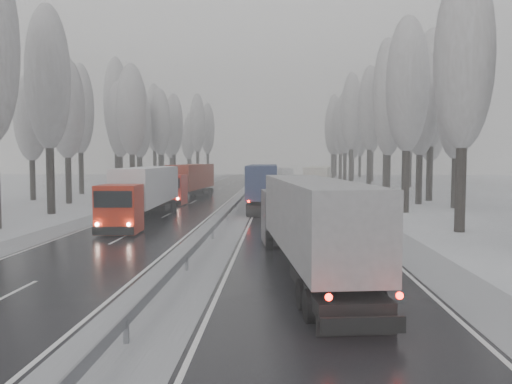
# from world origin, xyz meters

# --- Properties ---
(ground) EXTENTS (260.00, 260.00, 0.00)m
(ground) POSITION_xyz_m (0.00, 0.00, 0.00)
(ground) COLOR silver
(ground) RESTS_ON ground
(carriageway_right) EXTENTS (7.50, 200.00, 0.03)m
(carriageway_right) POSITION_xyz_m (5.25, 30.00, 0.01)
(carriageway_right) COLOR black
(carriageway_right) RESTS_ON ground
(carriageway_left) EXTENTS (7.50, 200.00, 0.03)m
(carriageway_left) POSITION_xyz_m (-5.25, 30.00, 0.01)
(carriageway_left) COLOR black
(carriageway_left) RESTS_ON ground
(median_slush) EXTENTS (3.00, 200.00, 0.04)m
(median_slush) POSITION_xyz_m (0.00, 30.00, 0.02)
(median_slush) COLOR #9FA1A7
(median_slush) RESTS_ON ground
(shoulder_right) EXTENTS (2.40, 200.00, 0.04)m
(shoulder_right) POSITION_xyz_m (10.20, 30.00, 0.02)
(shoulder_right) COLOR #9FA1A7
(shoulder_right) RESTS_ON ground
(shoulder_left) EXTENTS (2.40, 200.00, 0.04)m
(shoulder_left) POSITION_xyz_m (-10.20, 30.00, 0.02)
(shoulder_left) COLOR #9FA1A7
(shoulder_left) RESTS_ON ground
(median_guardrail) EXTENTS (0.12, 200.00, 0.76)m
(median_guardrail) POSITION_xyz_m (0.00, 29.99, 0.60)
(median_guardrail) COLOR slate
(median_guardrail) RESTS_ON ground
(tree_16) EXTENTS (3.60, 3.60, 16.53)m
(tree_16) POSITION_xyz_m (15.04, 15.67, 10.67)
(tree_16) COLOR black
(tree_16) RESTS_ON ground
(tree_18) EXTENTS (3.60, 3.60, 16.58)m
(tree_18) POSITION_xyz_m (14.51, 27.03, 10.70)
(tree_18) COLOR black
(tree_18) RESTS_ON ground
(tree_19) EXTENTS (3.60, 3.60, 14.57)m
(tree_19) POSITION_xyz_m (20.02, 31.03, 9.42)
(tree_19) COLOR black
(tree_19) RESTS_ON ground
(tree_20) EXTENTS (3.60, 3.60, 15.71)m
(tree_20) POSITION_xyz_m (17.90, 35.17, 10.14)
(tree_20) COLOR black
(tree_20) RESTS_ON ground
(tree_21) EXTENTS (3.60, 3.60, 18.62)m
(tree_21) POSITION_xyz_m (20.12, 39.17, 12.00)
(tree_21) COLOR black
(tree_21) RESTS_ON ground
(tree_22) EXTENTS (3.60, 3.60, 15.86)m
(tree_22) POSITION_xyz_m (17.02, 45.60, 10.24)
(tree_22) COLOR black
(tree_22) RESTS_ON ground
(tree_23) EXTENTS (3.60, 3.60, 13.55)m
(tree_23) POSITION_xyz_m (23.31, 49.60, 8.77)
(tree_23) COLOR black
(tree_23) RESTS_ON ground
(tree_24) EXTENTS (3.60, 3.60, 20.49)m
(tree_24) POSITION_xyz_m (17.90, 51.02, 13.19)
(tree_24) COLOR black
(tree_24) RESTS_ON ground
(tree_25) EXTENTS (3.60, 3.60, 19.44)m
(tree_25) POSITION_xyz_m (24.81, 55.02, 12.52)
(tree_25) COLOR black
(tree_25) RESTS_ON ground
(tree_26) EXTENTS (3.60, 3.60, 18.78)m
(tree_26) POSITION_xyz_m (17.56, 61.27, 12.10)
(tree_26) COLOR black
(tree_26) RESTS_ON ground
(tree_27) EXTENTS (3.60, 3.60, 17.62)m
(tree_27) POSITION_xyz_m (24.72, 65.27, 11.36)
(tree_27) COLOR black
(tree_27) RESTS_ON ground
(tree_28) EXTENTS (3.60, 3.60, 19.62)m
(tree_28) POSITION_xyz_m (16.34, 71.95, 12.64)
(tree_28) COLOR black
(tree_28) RESTS_ON ground
(tree_29) EXTENTS (3.60, 3.60, 18.11)m
(tree_29) POSITION_xyz_m (23.71, 75.95, 11.67)
(tree_29) COLOR black
(tree_29) RESTS_ON ground
(tree_30) EXTENTS (3.60, 3.60, 17.86)m
(tree_30) POSITION_xyz_m (16.56, 81.70, 11.52)
(tree_30) COLOR black
(tree_30) RESTS_ON ground
(tree_31) EXTENTS (3.60, 3.60, 18.58)m
(tree_31) POSITION_xyz_m (22.48, 85.70, 11.97)
(tree_31) COLOR black
(tree_31) RESTS_ON ground
(tree_32) EXTENTS (3.60, 3.60, 17.33)m
(tree_32) POSITION_xyz_m (16.63, 89.21, 11.18)
(tree_32) COLOR black
(tree_32) RESTS_ON ground
(tree_33) EXTENTS (3.60, 3.60, 14.33)m
(tree_33) POSITION_xyz_m (19.77, 93.21, 9.26)
(tree_33) COLOR black
(tree_33) RESTS_ON ground
(tree_34) EXTENTS (3.60, 3.60, 17.63)m
(tree_34) POSITION_xyz_m (15.73, 96.32, 11.37)
(tree_34) COLOR black
(tree_34) RESTS_ON ground
(tree_35) EXTENTS (3.60, 3.60, 18.25)m
(tree_35) POSITION_xyz_m (24.94, 100.32, 11.77)
(tree_35) COLOR black
(tree_35) RESTS_ON ground
(tree_36) EXTENTS (3.60, 3.60, 20.23)m
(tree_36) POSITION_xyz_m (17.04, 106.16, 13.02)
(tree_36) COLOR black
(tree_36) RESTS_ON ground
(tree_37) EXTENTS (3.60, 3.60, 16.37)m
(tree_37) POSITION_xyz_m (24.02, 110.16, 10.56)
(tree_37) COLOR black
(tree_37) RESTS_ON ground
(tree_38) EXTENTS (3.60, 3.60, 17.97)m
(tree_38) POSITION_xyz_m (18.73, 116.73, 11.59)
(tree_38) COLOR black
(tree_38) RESTS_ON ground
(tree_39) EXTENTS (3.60, 3.60, 16.19)m
(tree_39) POSITION_xyz_m (21.55, 120.73, 10.45)
(tree_39) COLOR black
(tree_39) RESTS_ON ground
(tree_58) EXTENTS (3.60, 3.60, 17.21)m
(tree_58) POSITION_xyz_m (-15.13, 24.57, 11.10)
(tree_58) COLOR black
(tree_58) RESTS_ON ground
(tree_60) EXTENTS (3.60, 3.60, 14.84)m
(tree_60) POSITION_xyz_m (-17.75, 34.20, 9.59)
(tree_60) COLOR black
(tree_60) RESTS_ON ground
(tree_61) EXTENTS (3.60, 3.60, 13.95)m
(tree_61) POSITION_xyz_m (-23.52, 38.20, 9.02)
(tree_61) COLOR black
(tree_61) RESTS_ON ground
(tree_62) EXTENTS (3.60, 3.60, 16.04)m
(tree_62) POSITION_xyz_m (-13.94, 43.73, 10.36)
(tree_62) COLOR black
(tree_62) RESTS_ON ground
(tree_63) EXTENTS (3.60, 3.60, 16.88)m
(tree_63) POSITION_xyz_m (-21.85, 47.73, 10.89)
(tree_63) COLOR black
(tree_63) RESTS_ON ground
(tree_64) EXTENTS (3.60, 3.60, 15.42)m
(tree_64) POSITION_xyz_m (-18.26, 52.71, 9.96)
(tree_64) COLOR black
(tree_64) RESTS_ON ground
(tree_65) EXTENTS (3.60, 3.60, 19.48)m
(tree_65) POSITION_xyz_m (-20.05, 56.71, 12.55)
(tree_65) COLOR black
(tree_65) RESTS_ON ground
(tree_66) EXTENTS (3.60, 3.60, 15.23)m
(tree_66) POSITION_xyz_m (-18.16, 62.35, 9.84)
(tree_66) COLOR black
(tree_66) RESTS_ON ground
(tree_67) EXTENTS (3.60, 3.60, 17.09)m
(tree_67) POSITION_xyz_m (-19.54, 66.35, 11.03)
(tree_67) COLOR black
(tree_67) RESTS_ON ground
(tree_68) EXTENTS (3.60, 3.60, 16.65)m
(tree_68) POSITION_xyz_m (-16.58, 69.11, 10.75)
(tree_68) COLOR black
(tree_68) RESTS_ON ground
(tree_69) EXTENTS (3.60, 3.60, 19.35)m
(tree_69) POSITION_xyz_m (-21.42, 73.11, 12.46)
(tree_69) COLOR black
(tree_69) RESTS_ON ground
(tree_70) EXTENTS (3.60, 3.60, 17.09)m
(tree_70) POSITION_xyz_m (-16.33, 79.19, 11.03)
(tree_70) COLOR black
(tree_70) RESTS_ON ground
(tree_71) EXTENTS (3.60, 3.60, 19.61)m
(tree_71) POSITION_xyz_m (-21.09, 83.19, 12.63)
(tree_71) COLOR black
(tree_71) RESTS_ON ground
(tree_72) EXTENTS (3.60, 3.60, 15.11)m
(tree_72) POSITION_xyz_m (-18.93, 88.54, 9.76)
(tree_72) COLOR black
(tree_72) RESTS_ON ground
(tree_73) EXTENTS (3.60, 3.60, 17.22)m
(tree_73) POSITION_xyz_m (-21.82, 92.54, 11.11)
(tree_73) COLOR black
(tree_73) RESTS_ON ground
(tree_74) EXTENTS (3.60, 3.60, 19.68)m
(tree_74) POSITION_xyz_m (-15.07, 99.33, 12.67)
(tree_74) COLOR black
(tree_74) RESTS_ON ground
(tree_75) EXTENTS (3.60, 3.60, 18.60)m
(tree_75) POSITION_xyz_m (-24.20, 103.33, 11.99)
(tree_75) COLOR black
(tree_75) RESTS_ON ground
(tree_76) EXTENTS (3.60, 3.60, 18.55)m
(tree_76) POSITION_xyz_m (-14.05, 108.72, 11.95)
(tree_76) COLOR black
(tree_76) RESTS_ON ground
(tree_77) EXTENTS (3.60, 3.60, 14.32)m
(tree_77) POSITION_xyz_m (-19.66, 112.72, 9.26)
(tree_77) COLOR black
(tree_77) RESTS_ON ground
(tree_78) EXTENTS (3.60, 3.60, 19.55)m
(tree_78) POSITION_xyz_m (-17.56, 115.31, 12.59)
(tree_78) COLOR black
(tree_78) RESTS_ON ground
(tree_79) EXTENTS (3.60, 3.60, 17.07)m
(tree_79) POSITION_xyz_m (-20.33, 119.31, 11.01)
(tree_79) COLOR black
(tree_79) RESTS_ON ground
(truck_grey_tarp) EXTENTS (4.06, 14.82, 3.77)m
(truck_grey_tarp) POSITION_xyz_m (4.86, 3.80, 2.20)
(truck_grey_tarp) COLOR #48484C
(truck_grey_tarp) RESTS_ON ground
(truck_blue_box) EXTENTS (2.60, 15.63, 4.00)m
(truck_blue_box) POSITION_xyz_m (2.30, 29.73, 2.33)
(truck_blue_box) COLOR #1F254D
(truck_blue_box) RESTS_ON ground
(truck_cream_box) EXTENTS (4.21, 14.63, 3.72)m
(truck_cream_box) POSITION_xyz_m (8.19, 39.39, 2.17)
(truck_cream_box) COLOR #B7B4A2
(truck_cream_box) RESTS_ON ground
(box_truck_distant) EXTENTS (3.11, 7.56, 2.74)m
(box_truck_distant) POSITION_xyz_m (5.12, 87.78, 1.40)
(box_truck_distant) COLOR silver
(box_truck_distant) RESTS_ON ground
(truck_red_white) EXTENTS (2.97, 15.36, 3.92)m
(truck_red_white) POSITION_xyz_m (-6.05, 20.17, 2.29)
(truck_red_white) COLOR #AB1B09
(truck_red_white) RESTS_ON ground
(truck_red_red) EXTENTS (3.52, 15.44, 3.93)m
(truck_red_red) POSITION_xyz_m (-6.10, 38.81, 2.29)
(truck_red_red) COLOR #BC150A
(truck_red_red) RESTS_ON ground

